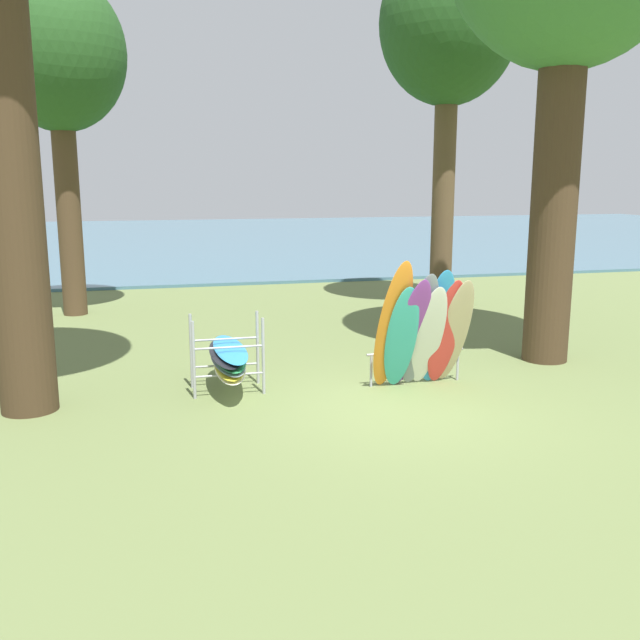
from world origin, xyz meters
name	(u,v)px	position (x,y,z in m)	size (l,w,h in m)	color
ground_plane	(403,406)	(0.00, 0.00, 0.00)	(80.00, 80.00, 0.00)	olive
lake_water	(214,238)	(0.00, 30.86, 0.05)	(80.00, 36.00, 0.10)	#477084
tree_mid_behind	(58,60)	(-5.55, 8.95, 6.19)	(3.21, 3.21, 8.20)	#4C3823
tree_far_left_back	(449,30)	(3.90, 7.70, 7.07)	(3.51, 3.51, 9.25)	brown
leaning_board_pile	(423,332)	(0.60, 0.74, 0.96)	(1.74, 1.04, 2.21)	orange
board_storage_rack	(228,358)	(-2.49, 1.41, 0.55)	(1.15, 2.13, 1.25)	#9EA0A5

